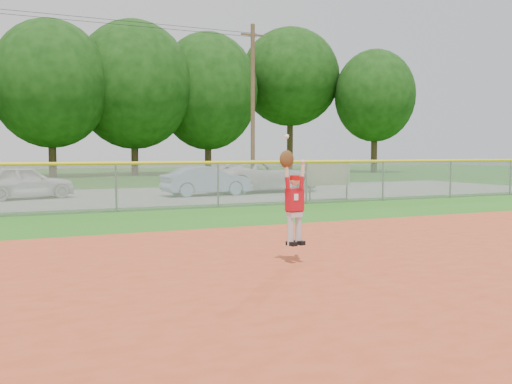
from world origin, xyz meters
The scene contains 11 objects.
ground centered at (0.00, 0.00, 0.00)m, with size 120.00×120.00×0.00m, color #225D15.
clay_infield centered at (0.00, -3.00, 0.02)m, with size 24.00×16.00×0.04m, color #A93B1E.
parking_strip centered at (0.00, 16.00, 0.01)m, with size 44.00×10.00×0.03m, color gray.
car_white_a centered at (-2.42, 16.11, 0.69)m, with size 1.56×3.87×1.32m, color white.
car_blue centered at (4.69, 14.95, 0.64)m, with size 1.29×3.71×1.22m, color #8BABD0.
car_white_b centered at (7.79, 15.83, 0.76)m, with size 2.42×5.25×1.46m, color white.
sponsor_sign centered at (8.12, 10.85, 1.03)m, with size 1.75×0.20×1.56m.
outfield_fence centered at (0.00, 10.00, 0.88)m, with size 40.06×0.10×1.55m.
power_lines centered at (1.00, 22.00, 4.68)m, with size 19.40×0.24×9.00m.
tree_line centered at (0.96, 37.90, 7.53)m, with size 62.37×13.00×14.43m.
ballplayer centered at (1.02, 0.49, 1.09)m, with size 0.51×0.25×1.79m.
Camera 1 is at (-3.34, -7.59, 1.84)m, focal length 40.00 mm.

